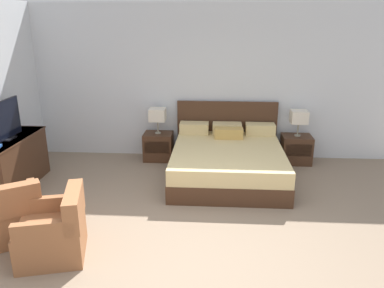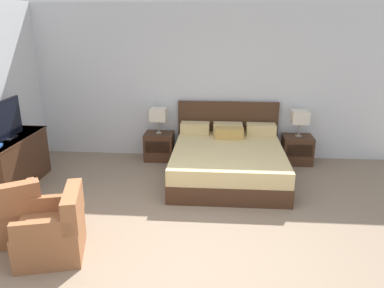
{
  "view_description": "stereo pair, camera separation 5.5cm",
  "coord_description": "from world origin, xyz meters",
  "px_view_note": "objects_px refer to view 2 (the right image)",
  "views": [
    {
      "loc": [
        0.3,
        -3.33,
        2.48
      ],
      "look_at": [
        -0.05,
        1.97,
        0.75
      ],
      "focal_mm": 35.0,
      "sensor_mm": 36.0,
      "label": 1
    },
    {
      "loc": [
        0.36,
        -3.33,
        2.48
      ],
      "look_at": [
        -0.05,
        1.97,
        0.75
      ],
      "focal_mm": 35.0,
      "sensor_mm": 36.0,
      "label": 2
    }
  ],
  "objects_px": {
    "table_lamp_right": "(300,117)",
    "armchair_by_window": "(10,215)",
    "table_lamp_left": "(158,115)",
    "nightstand_right": "(297,150)",
    "nightstand_left": "(159,146)",
    "tv": "(6,120)",
    "bed": "(228,160)",
    "armchair_companion": "(54,232)",
    "dresser": "(14,162)"
  },
  "relations": [
    {
      "from": "tv",
      "to": "armchair_by_window",
      "type": "height_order",
      "value": "tv"
    },
    {
      "from": "nightstand_right",
      "to": "table_lamp_left",
      "type": "relative_size",
      "value": 1.13
    },
    {
      "from": "nightstand_left",
      "to": "table_lamp_right",
      "type": "xyz_separation_m",
      "value": [
        2.56,
        0.0,
        0.61
      ]
    },
    {
      "from": "tv",
      "to": "bed",
      "type": "bearing_deg",
      "value": 11.92
    },
    {
      "from": "bed",
      "to": "armchair_companion",
      "type": "distance_m",
      "value": 3.07
    },
    {
      "from": "table_lamp_left",
      "to": "dresser",
      "type": "relative_size",
      "value": 0.33
    },
    {
      "from": "nightstand_left",
      "to": "armchair_by_window",
      "type": "height_order",
      "value": "armchair_by_window"
    },
    {
      "from": "nightstand_left",
      "to": "armchair_by_window",
      "type": "bearing_deg",
      "value": -115.51
    },
    {
      "from": "table_lamp_right",
      "to": "armchair_by_window",
      "type": "relative_size",
      "value": 0.5
    },
    {
      "from": "nightstand_right",
      "to": "armchair_companion",
      "type": "distance_m",
      "value": 4.49
    },
    {
      "from": "table_lamp_right",
      "to": "tv",
      "type": "bearing_deg",
      "value": -162.51
    },
    {
      "from": "table_lamp_right",
      "to": "dresser",
      "type": "xyz_separation_m",
      "value": [
        -4.61,
        -1.4,
        -0.45
      ]
    },
    {
      "from": "tv",
      "to": "armchair_by_window",
      "type": "xyz_separation_m",
      "value": [
        0.71,
        -1.36,
        -0.81
      ]
    },
    {
      "from": "dresser",
      "to": "bed",
      "type": "bearing_deg",
      "value": 11.12
    },
    {
      "from": "table_lamp_left",
      "to": "armchair_companion",
      "type": "bearing_deg",
      "value": -102.0
    },
    {
      "from": "nightstand_left",
      "to": "armchair_by_window",
      "type": "distance_m",
      "value": 3.12
    },
    {
      "from": "armchair_by_window",
      "to": "armchair_companion",
      "type": "bearing_deg",
      "value": -25.03
    },
    {
      "from": "nightstand_right",
      "to": "tv",
      "type": "xyz_separation_m",
      "value": [
        -4.61,
        -1.45,
        0.84
      ]
    },
    {
      "from": "tv",
      "to": "dresser",
      "type": "bearing_deg",
      "value": 93.08
    },
    {
      "from": "nightstand_left",
      "to": "dresser",
      "type": "height_order",
      "value": "dresser"
    },
    {
      "from": "tv",
      "to": "armchair_companion",
      "type": "relative_size",
      "value": 0.96
    },
    {
      "from": "table_lamp_left",
      "to": "tv",
      "type": "xyz_separation_m",
      "value": [
        -2.05,
        -1.45,
        0.23
      ]
    },
    {
      "from": "table_lamp_left",
      "to": "armchair_companion",
      "type": "relative_size",
      "value": 0.56
    },
    {
      "from": "armchair_by_window",
      "to": "armchair_companion",
      "type": "distance_m",
      "value": 0.75
    },
    {
      "from": "nightstand_right",
      "to": "dresser",
      "type": "relative_size",
      "value": 0.37
    },
    {
      "from": "table_lamp_right",
      "to": "tv",
      "type": "xyz_separation_m",
      "value": [
        -4.61,
        -1.45,
        0.23
      ]
    },
    {
      "from": "tv",
      "to": "nightstand_right",
      "type": "bearing_deg",
      "value": 17.47
    },
    {
      "from": "bed",
      "to": "armchair_by_window",
      "type": "distance_m",
      "value": 3.34
    },
    {
      "from": "armchair_companion",
      "to": "nightstand_right",
      "type": "bearing_deg",
      "value": 44.18
    },
    {
      "from": "table_lamp_left",
      "to": "nightstand_right",
      "type": "bearing_deg",
      "value": -0.03
    },
    {
      "from": "dresser",
      "to": "armchair_by_window",
      "type": "bearing_deg",
      "value": -63.2
    },
    {
      "from": "nightstand_right",
      "to": "table_lamp_right",
      "type": "relative_size",
      "value": 1.13
    },
    {
      "from": "tv",
      "to": "nightstand_left",
      "type": "bearing_deg",
      "value": 35.25
    },
    {
      "from": "table_lamp_right",
      "to": "tv",
      "type": "relative_size",
      "value": 0.58
    },
    {
      "from": "table_lamp_left",
      "to": "armchair_companion",
      "type": "height_order",
      "value": "table_lamp_left"
    },
    {
      "from": "bed",
      "to": "nightstand_right",
      "type": "height_order",
      "value": "bed"
    },
    {
      "from": "tv",
      "to": "armchair_companion",
      "type": "height_order",
      "value": "tv"
    },
    {
      "from": "nightstand_left",
      "to": "table_lamp_right",
      "type": "bearing_deg",
      "value": 0.03
    },
    {
      "from": "nightstand_right",
      "to": "armchair_by_window",
      "type": "height_order",
      "value": "armchair_by_window"
    },
    {
      "from": "dresser",
      "to": "armchair_companion",
      "type": "relative_size",
      "value": 1.71
    },
    {
      "from": "table_lamp_left",
      "to": "table_lamp_right",
      "type": "relative_size",
      "value": 1.0
    },
    {
      "from": "nightstand_right",
      "to": "armchair_companion",
      "type": "height_order",
      "value": "armchair_companion"
    },
    {
      "from": "bed",
      "to": "armchair_companion",
      "type": "relative_size",
      "value": 2.51
    },
    {
      "from": "nightstand_left",
      "to": "tv",
      "type": "height_order",
      "value": "tv"
    },
    {
      "from": "nightstand_left",
      "to": "tv",
      "type": "bearing_deg",
      "value": -144.75
    },
    {
      "from": "tv",
      "to": "armchair_by_window",
      "type": "relative_size",
      "value": 0.85
    },
    {
      "from": "dresser",
      "to": "tv",
      "type": "relative_size",
      "value": 1.78
    },
    {
      "from": "armchair_companion",
      "to": "table_lamp_right",
      "type": "bearing_deg",
      "value": 44.19
    },
    {
      "from": "dresser",
      "to": "tv",
      "type": "distance_m",
      "value": 0.68
    },
    {
      "from": "nightstand_left",
      "to": "table_lamp_left",
      "type": "distance_m",
      "value": 0.61
    }
  ]
}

